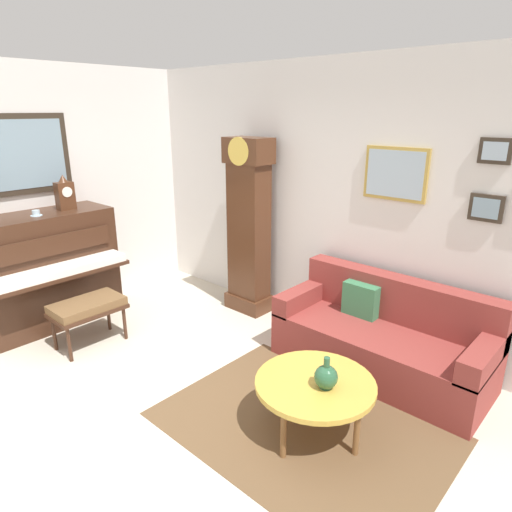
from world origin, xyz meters
The scene contains 11 objects.
ground_plane centered at (0.00, 0.00, -0.05)m, with size 6.40×6.00×0.10m, color beige.
wall_back centered at (0.02, 2.40, 1.40)m, with size 5.30×0.13×2.80m.
area_rug centered at (0.91, 0.80, 0.00)m, with size 2.10×1.50×0.01m, color brown.
piano centered at (-2.23, 0.33, 0.64)m, with size 0.87×1.44×1.26m.
piano_bench centered at (-1.46, 0.36, 0.41)m, with size 0.42×0.70×0.48m.
grandfather_clock centered at (-0.86, 2.10, 0.96)m, with size 0.52×0.34×2.03m.
couch centered at (0.96, 1.95, 0.31)m, with size 1.90×0.80×0.84m.
coffee_table centered at (1.00, 0.82, 0.40)m, with size 0.88×0.88×0.43m.
mantel_clock centered at (-2.23, 0.64, 1.43)m, with size 0.13×0.18×0.38m.
teacup centered at (-2.16, 0.28, 1.28)m, with size 0.12×0.12×0.06m.
green_jug centered at (1.09, 0.81, 0.52)m, with size 0.17×0.17×0.24m.
Camera 1 is at (2.56, -1.55, 2.31)m, focal length 31.46 mm.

